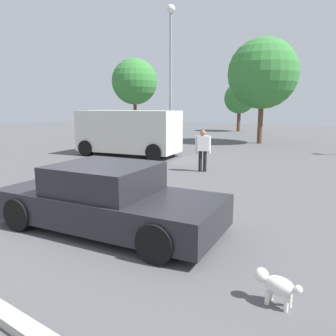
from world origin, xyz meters
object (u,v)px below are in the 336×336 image
at_px(sedan_foreground, 108,199).
at_px(dog, 276,284).
at_px(pedestrian, 203,147).
at_px(light_post_near, 171,56).
at_px(van_white, 128,132).

bearing_deg(sedan_foreground, dog, -19.18).
bearing_deg(pedestrian, sedan_foreground, 163.14).
xyz_separation_m(dog, pedestrian, (-4.73, 6.76, 0.64)).
height_order(dog, light_post_near, light_post_near).
xyz_separation_m(sedan_foreground, pedestrian, (-1.26, 6.08, 0.32)).
bearing_deg(van_white, pedestrian, 152.50).
bearing_deg(sedan_foreground, van_white, 121.17).
xyz_separation_m(van_white, light_post_near, (0.65, 2.70, 3.76)).
relative_size(van_white, pedestrian, 3.38).
bearing_deg(van_white, light_post_near, -114.49).
xyz_separation_m(sedan_foreground, dog, (3.47, -0.68, -0.33)).
bearing_deg(light_post_near, sedan_foreground, -61.67).
height_order(dog, pedestrian, pedestrian).
distance_m(van_white, light_post_near, 4.68).
distance_m(dog, pedestrian, 8.27).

